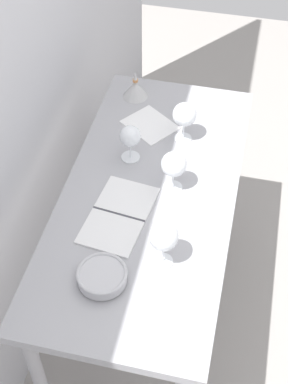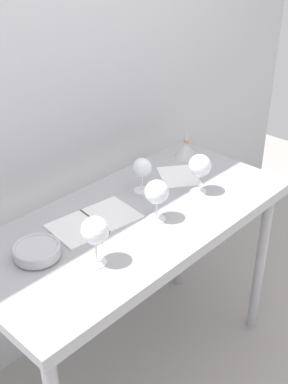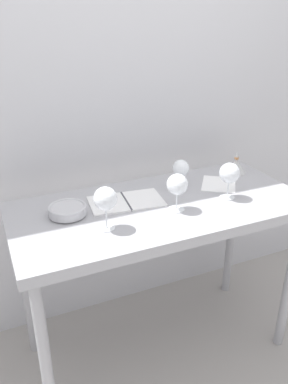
{
  "view_description": "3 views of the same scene",
  "coord_description": "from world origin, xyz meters",
  "px_view_note": "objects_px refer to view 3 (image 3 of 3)",
  "views": [
    {
      "loc": [
        -1.4,
        -0.31,
        2.44
      ],
      "look_at": [
        -0.05,
        0.0,
        0.95
      ],
      "focal_mm": 51.57,
      "sensor_mm": 36.0,
      "label": 1
    },
    {
      "loc": [
        -1.17,
        -1.15,
        1.96
      ],
      "look_at": [
        0.07,
        0.01,
        0.98
      ],
      "focal_mm": 45.33,
      "sensor_mm": 36.0,
      "label": 2
    },
    {
      "loc": [
        -0.74,
        -1.47,
        1.71
      ],
      "look_at": [
        -0.07,
        0.04,
        0.95
      ],
      "focal_mm": 36.37,
      "sensor_mm": 36.0,
      "label": 3
    }
  ],
  "objects_px": {
    "wine_glass_near_center": "(177,185)",
    "tasting_bowl": "(67,210)",
    "tasting_sheet_upper": "(219,184)",
    "decanter_funnel": "(236,165)",
    "wine_glass_far_right": "(181,169)",
    "wine_glass_near_right": "(229,174)",
    "wine_glass_near_left": "(105,199)",
    "open_notebook": "(126,201)"
  },
  "relations": [
    {
      "from": "wine_glass_near_right",
      "to": "decanter_funnel",
      "type": "height_order",
      "value": "wine_glass_near_right"
    },
    {
      "from": "wine_glass_near_center",
      "to": "wine_glass_near_left",
      "type": "height_order",
      "value": "wine_glass_near_left"
    },
    {
      "from": "wine_glass_near_center",
      "to": "tasting_bowl",
      "type": "xyz_separation_m",
      "value": [
        -0.47,
        0.15,
        -0.09
      ]
    },
    {
      "from": "decanter_funnel",
      "to": "wine_glass_near_left",
      "type": "bearing_deg",
      "value": -160.63
    },
    {
      "from": "tasting_sheet_upper",
      "to": "wine_glass_far_right",
      "type": "bearing_deg",
      "value": -152.55
    },
    {
      "from": "wine_glass_near_center",
      "to": "wine_glass_near_left",
      "type": "relative_size",
      "value": 0.93
    },
    {
      "from": "tasting_bowl",
      "to": "decanter_funnel",
      "type": "height_order",
      "value": "decanter_funnel"
    },
    {
      "from": "open_notebook",
      "to": "wine_glass_far_right",
      "type": "bearing_deg",
      "value": 12.83
    },
    {
      "from": "decanter_funnel",
      "to": "wine_glass_far_right",
      "type": "bearing_deg",
      "value": -169.23
    },
    {
      "from": "tasting_sheet_upper",
      "to": "decanter_funnel",
      "type": "relative_size",
      "value": 1.54
    },
    {
      "from": "tasting_bowl",
      "to": "decanter_funnel",
      "type": "bearing_deg",
      "value": 7.34
    },
    {
      "from": "tasting_sheet_upper",
      "to": "wine_glass_near_right",
      "type": "bearing_deg",
      "value": -73.56
    },
    {
      "from": "wine_glass_near_left",
      "to": "tasting_sheet_upper",
      "type": "relative_size",
      "value": 0.91
    },
    {
      "from": "decanter_funnel",
      "to": "tasting_sheet_upper",
      "type": "bearing_deg",
      "value": -149.46
    },
    {
      "from": "wine_glass_far_right",
      "to": "wine_glass_near_right",
      "type": "relative_size",
      "value": 0.88
    },
    {
      "from": "tasting_sheet_upper",
      "to": "tasting_bowl",
      "type": "height_order",
      "value": "tasting_bowl"
    },
    {
      "from": "tasting_sheet_upper",
      "to": "tasting_bowl",
      "type": "distance_m",
      "value": 0.81
    },
    {
      "from": "wine_glass_near_center",
      "to": "wine_glass_far_right",
      "type": "xyz_separation_m",
      "value": [
        0.13,
        0.2,
        -0.01
      ]
    },
    {
      "from": "wine_glass_far_right",
      "to": "open_notebook",
      "type": "height_order",
      "value": "wine_glass_far_right"
    },
    {
      "from": "tasting_bowl",
      "to": "wine_glass_near_right",
      "type": "bearing_deg",
      "value": -10.03
    },
    {
      "from": "wine_glass_near_center",
      "to": "wine_glass_near_right",
      "type": "distance_m",
      "value": 0.29
    },
    {
      "from": "wine_glass_far_right",
      "to": "decanter_funnel",
      "type": "distance_m",
      "value": 0.41
    },
    {
      "from": "decanter_funnel",
      "to": "open_notebook",
      "type": "bearing_deg",
      "value": -171.27
    },
    {
      "from": "wine_glass_near_right",
      "to": "tasting_bowl",
      "type": "relative_size",
      "value": 1.06
    },
    {
      "from": "tasting_sheet_upper",
      "to": "tasting_bowl",
      "type": "bearing_deg",
      "value": -142.56
    },
    {
      "from": "wine_glass_near_right",
      "to": "open_notebook",
      "type": "distance_m",
      "value": 0.51
    },
    {
      "from": "open_notebook",
      "to": "tasting_bowl",
      "type": "relative_size",
      "value": 2.18
    },
    {
      "from": "wine_glass_near_left",
      "to": "decanter_funnel",
      "type": "height_order",
      "value": "wine_glass_near_left"
    },
    {
      "from": "wine_glass_near_right",
      "to": "decanter_funnel",
      "type": "bearing_deg",
      "value": 47.78
    },
    {
      "from": "wine_glass_near_right",
      "to": "tasting_bowl",
      "type": "height_order",
      "value": "wine_glass_near_right"
    },
    {
      "from": "wine_glass_near_center",
      "to": "wine_glass_near_left",
      "type": "xyz_separation_m",
      "value": [
        -0.35,
        -0.03,
        0.01
      ]
    },
    {
      "from": "tasting_sheet_upper",
      "to": "open_notebook",
      "type": "bearing_deg",
      "value": -143.91
    },
    {
      "from": "wine_glass_near_right",
      "to": "tasting_bowl",
      "type": "xyz_separation_m",
      "value": [
        -0.75,
        0.13,
        -0.1
      ]
    },
    {
      "from": "tasting_sheet_upper",
      "to": "decanter_funnel",
      "type": "height_order",
      "value": "decanter_funnel"
    },
    {
      "from": "tasting_sheet_upper",
      "to": "decanter_funnel",
      "type": "xyz_separation_m",
      "value": [
        0.18,
        0.11,
        0.04
      ]
    },
    {
      "from": "tasting_bowl",
      "to": "wine_glass_far_right",
      "type": "bearing_deg",
      "value": 5.03
    },
    {
      "from": "wine_glass_far_right",
      "to": "wine_glass_near_right",
      "type": "bearing_deg",
      "value": -49.35
    },
    {
      "from": "open_notebook",
      "to": "tasting_sheet_upper",
      "type": "height_order",
      "value": "open_notebook"
    },
    {
      "from": "wine_glass_far_right",
      "to": "wine_glass_near_right",
      "type": "distance_m",
      "value": 0.25
    },
    {
      "from": "wine_glass_near_left",
      "to": "tasting_sheet_upper",
      "type": "distance_m",
      "value": 0.73
    },
    {
      "from": "wine_glass_far_right",
      "to": "wine_glass_near_left",
      "type": "relative_size",
      "value": 0.83
    },
    {
      "from": "wine_glass_near_right",
      "to": "tasting_sheet_upper",
      "type": "relative_size",
      "value": 0.86
    }
  ]
}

